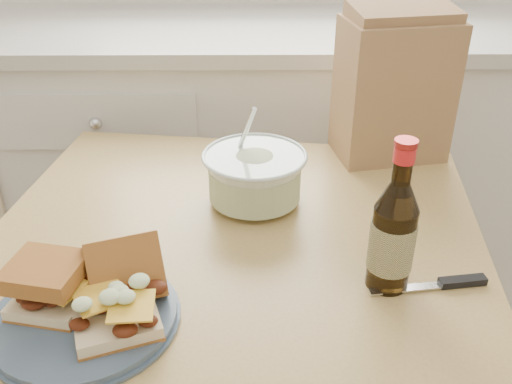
{
  "coord_description": "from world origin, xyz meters",
  "views": [
    {
      "loc": [
        -0.08,
        -0.05,
        1.37
      ],
      "look_at": [
        -0.07,
        0.85,
        0.84
      ],
      "focal_mm": 40.0,
      "sensor_mm": 36.0,
      "label": 1
    }
  ],
  "objects_px": {
    "dining_table": "(232,296)",
    "paper_bag": "(393,90)",
    "plate": "(85,317)",
    "coleslaw_bowl": "(255,179)",
    "beer_bottle": "(393,234)"
  },
  "relations": [
    {
      "from": "dining_table",
      "to": "plate",
      "type": "relative_size",
      "value": 3.74
    },
    {
      "from": "plate",
      "to": "paper_bag",
      "type": "relative_size",
      "value": 0.88
    },
    {
      "from": "coleslaw_bowl",
      "to": "plate",
      "type": "bearing_deg",
      "value": -126.49
    },
    {
      "from": "dining_table",
      "to": "coleslaw_bowl",
      "type": "bearing_deg",
      "value": 81.9
    },
    {
      "from": "beer_bottle",
      "to": "plate",
      "type": "bearing_deg",
      "value": -167.91
    },
    {
      "from": "dining_table",
      "to": "beer_bottle",
      "type": "relative_size",
      "value": 3.97
    },
    {
      "from": "beer_bottle",
      "to": "paper_bag",
      "type": "height_order",
      "value": "paper_bag"
    },
    {
      "from": "plate",
      "to": "paper_bag",
      "type": "bearing_deg",
      "value": 45.02
    },
    {
      "from": "dining_table",
      "to": "paper_bag",
      "type": "relative_size",
      "value": 3.29
    },
    {
      "from": "dining_table",
      "to": "beer_bottle",
      "type": "bearing_deg",
      "value": -13.93
    },
    {
      "from": "beer_bottle",
      "to": "paper_bag",
      "type": "bearing_deg",
      "value": 80.24
    },
    {
      "from": "dining_table",
      "to": "plate",
      "type": "xyz_separation_m",
      "value": [
        -0.21,
        -0.19,
        0.12
      ]
    },
    {
      "from": "coleslaw_bowl",
      "to": "dining_table",
      "type": "bearing_deg",
      "value": -105.67
    },
    {
      "from": "dining_table",
      "to": "coleslaw_bowl",
      "type": "distance_m",
      "value": 0.23
    },
    {
      "from": "coleslaw_bowl",
      "to": "beer_bottle",
      "type": "xyz_separation_m",
      "value": [
        0.21,
        -0.26,
        0.04
      ]
    }
  ]
}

